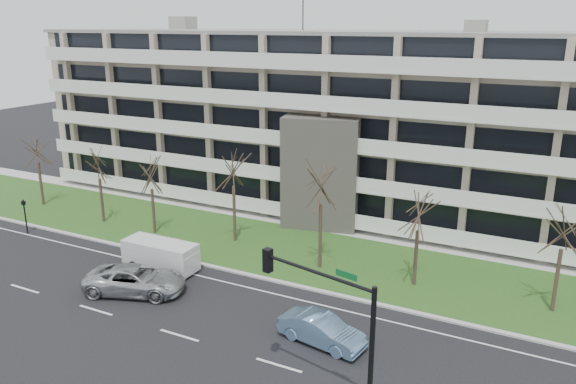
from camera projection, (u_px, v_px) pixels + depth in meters
The scene contains 18 objects.
ground at pixel (179, 335), 29.89m from camera, with size 160.00×160.00×0.00m, color black.
grass_verge at pixel (289, 250), 40.97m from camera, with size 90.00×10.00×0.06m, color #26521B.
curb at pixel (255, 276), 36.69m from camera, with size 90.00×0.35×0.12m, color #B2B2AD.
sidewalk at pixel (320, 226), 45.65m from camera, with size 90.00×2.00×0.08m, color #B2B2AD.
lane_edge_line at pixel (243, 286), 35.43m from camera, with size 90.00×0.12×0.01m, color white.
apartment_building at pixel (353, 121), 49.26m from camera, with size 60.50×15.10×18.75m.
silver_pickup at pixel (135, 280), 34.40m from camera, with size 2.82×6.11×1.70m, color #B0B3B7.
blue_sedan at pixel (322, 330), 28.94m from camera, with size 1.62×4.66×1.54m, color #7AA4D4.
white_van at pixel (161, 253), 37.45m from camera, with size 5.18×2.17×2.00m.
traffic_signal at pixel (332, 321), 22.84m from camera, with size 5.68×1.60×6.71m.
pedestrian_signal at pixel (25, 212), 43.83m from camera, with size 0.28×0.23×2.78m.
tree_0 at pixel (36, 146), 49.56m from camera, with size 3.56×3.56×7.11m.
tree_1 at pixel (98, 162), 45.32m from camera, with size 3.33×3.33×6.66m.
tree_2 at pixel (151, 171), 42.82m from camera, with size 3.26×3.26×6.51m.
tree_3 at pixel (233, 164), 40.99m from camera, with size 3.89×3.89×7.77m.
tree_4 at pixel (321, 178), 36.26m from camera, with size 4.07×4.07×8.14m.
tree_5 at pixel (419, 209), 34.12m from camera, with size 3.29×3.29×6.58m.
tree_6 at pixel (565, 224), 30.81m from camera, with size 3.45×3.45×6.91m.
Camera 1 is at (17.12, -20.87, 16.03)m, focal length 35.00 mm.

